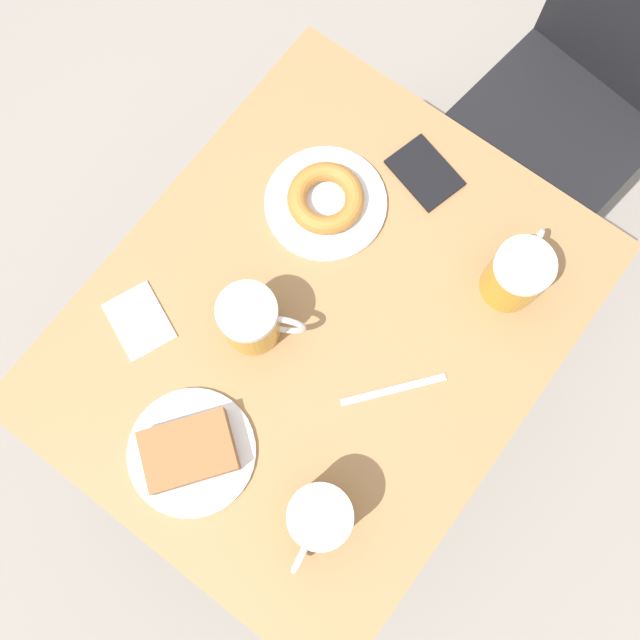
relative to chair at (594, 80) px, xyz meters
The scene contains 11 objects.
ground_plane 0.99m from the chair, 98.38° to the right, with size 8.00×8.00×0.00m, color gray.
table 0.85m from the chair, 98.38° to the right, with size 0.74×0.91×0.72m.
chair is the anchor object (origin of this frame).
plate_with_cake 1.16m from the chair, 97.98° to the right, with size 0.21×0.21×0.05m.
plate_with_donut 0.72m from the chair, 110.69° to the right, with size 0.22×0.22×0.04m.
beer_mug_left 1.12m from the chair, 86.36° to the right, with size 0.10×0.14×0.12m.
beer_mug_center 0.96m from the chair, 102.75° to the right, with size 0.13×0.10×0.12m.
beer_mug_right 0.64m from the chair, 80.47° to the right, with size 0.10×0.14×0.12m.
napkin_folded 1.10m from the chair, 110.09° to the right, with size 0.14×0.12×0.00m.
fork 0.87m from the chair, 86.92° to the right, with size 0.12×0.15×0.00m.
passport_near_edge 0.55m from the chair, 105.60° to the right, with size 0.14×0.12×0.01m.
Camera 1 is at (0.17, -0.23, 1.90)m, focal length 40.00 mm.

